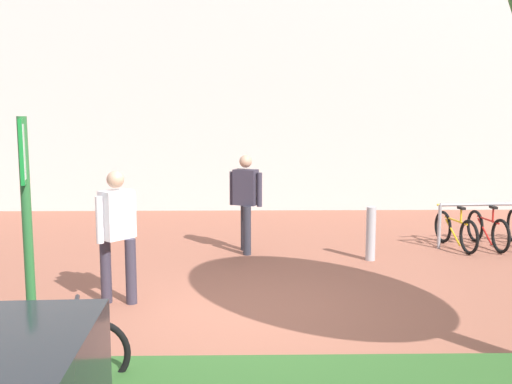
{
  "coord_description": "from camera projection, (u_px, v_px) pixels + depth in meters",
  "views": [
    {
      "loc": [
        -0.08,
        -6.75,
        2.44
      ],
      "look_at": [
        0.09,
        2.4,
        1.2
      ],
      "focal_mm": 41.14,
      "sensor_mm": 36.0,
      "label": 1
    }
  ],
  "objects": [
    {
      "name": "bollard_steel",
      "position": [
        371.0,
        234.0,
        9.72
      ],
      "size": [
        0.16,
        0.16,
        0.9
      ],
      "primitive_type": "cylinder",
      "color": "#ADADB2",
      "rests_on": "ground"
    },
    {
      "name": "bike_at_sign",
      "position": [
        31.0,
        359.0,
        5.02
      ],
      "size": [
        1.66,
        0.49,
        0.86
      ],
      "color": "black",
      "rests_on": "ground"
    },
    {
      "name": "building_facade",
      "position": [
        248.0,
        10.0,
        14.69
      ],
      "size": [
        28.0,
        1.2,
        10.0
      ],
      "primitive_type": "cube",
      "color": "silver",
      "rests_on": "ground"
    },
    {
      "name": "person_suited_navy",
      "position": [
        246.0,
        197.0,
        10.2
      ],
      "size": [
        0.56,
        0.49,
        1.72
      ],
      "color": "#2D2D38",
      "rests_on": "ground"
    },
    {
      "name": "parking_sign_post",
      "position": [
        27.0,
        219.0,
        4.79
      ],
      "size": [
        0.13,
        0.35,
        2.41
      ],
      "color": "#2D7238",
      "rests_on": "ground"
    },
    {
      "name": "ground_plane",
      "position": [
        252.0,
        318.0,
        7.02
      ],
      "size": [
        60.0,
        60.0,
        0.0
      ],
      "primitive_type": "plane",
      "color": "#9E5B47"
    },
    {
      "name": "person_casual_tan",
      "position": [
        117.0,
        228.0,
        7.45
      ],
      "size": [
        0.47,
        0.49,
        1.72
      ],
      "color": "#383342",
      "rests_on": "ground"
    }
  ]
}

